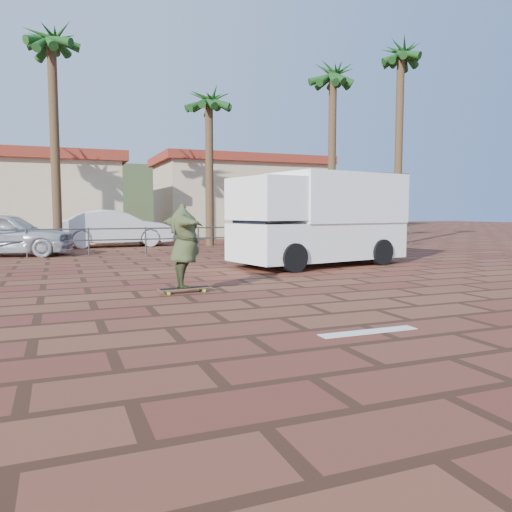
{
  "coord_description": "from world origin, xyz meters",
  "views": [
    {
      "loc": [
        -3.02,
        -6.57,
        1.56
      ],
      "look_at": [
        0.14,
        1.34,
        0.8
      ],
      "focal_mm": 35.0,
      "sensor_mm": 36.0,
      "label": 1
    }
  ],
  "objects_px": {
    "skateboarder": "(184,246)",
    "car_silver": "(5,234)",
    "longboard": "(185,289)",
    "car_white": "(115,228)",
    "campervan": "(320,217)"
  },
  "relations": [
    {
      "from": "campervan",
      "to": "car_white",
      "type": "xyz_separation_m",
      "value": [
        -4.73,
        10.26,
        -0.58
      ]
    },
    {
      "from": "skateboarder",
      "to": "car_white",
      "type": "relative_size",
      "value": 0.4
    },
    {
      "from": "skateboarder",
      "to": "longboard",
      "type": "bearing_deg",
      "value": -170.45
    },
    {
      "from": "car_silver",
      "to": "car_white",
      "type": "relative_size",
      "value": 0.92
    },
    {
      "from": "skateboarder",
      "to": "car_silver",
      "type": "relative_size",
      "value": 0.43
    },
    {
      "from": "campervan",
      "to": "car_silver",
      "type": "distance_m",
      "value": 11.15
    },
    {
      "from": "car_silver",
      "to": "car_white",
      "type": "bearing_deg",
      "value": -35.21
    },
    {
      "from": "longboard",
      "to": "campervan",
      "type": "distance_m",
      "value": 6.15
    },
    {
      "from": "campervan",
      "to": "car_white",
      "type": "distance_m",
      "value": 11.31
    },
    {
      "from": "longboard",
      "to": "car_silver",
      "type": "xyz_separation_m",
      "value": [
        -3.97,
        10.25,
        0.7
      ]
    },
    {
      "from": "skateboarder",
      "to": "car_silver",
      "type": "distance_m",
      "value": 11.0
    },
    {
      "from": "campervan",
      "to": "car_white",
      "type": "bearing_deg",
      "value": 102.99
    },
    {
      "from": "campervan",
      "to": "car_white",
      "type": "relative_size",
      "value": 1.1
    },
    {
      "from": "longboard",
      "to": "car_white",
      "type": "bearing_deg",
      "value": 84.36
    },
    {
      "from": "longboard",
      "to": "car_silver",
      "type": "distance_m",
      "value": 11.02
    }
  ]
}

